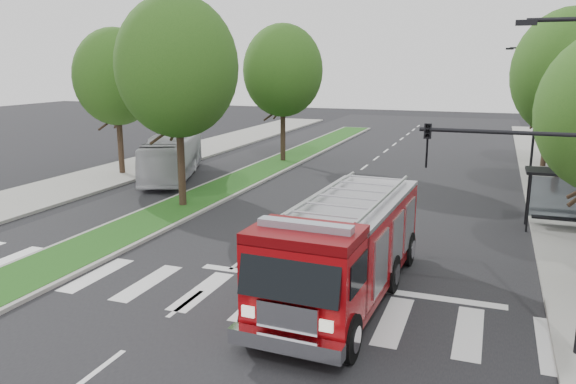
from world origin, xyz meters
name	(u,v)px	position (x,y,z in m)	size (l,w,h in m)	color
ground	(242,261)	(0.00, 0.00, 0.00)	(140.00, 140.00, 0.00)	black
sidewalk_left	(96,179)	(-14.50, 10.00, 0.07)	(5.00, 80.00, 0.15)	gray
median	(273,166)	(-6.00, 18.00, 0.08)	(3.00, 50.00, 0.15)	gray
bus_shelter	(566,184)	(11.20, 8.15, 2.04)	(3.20, 1.60, 2.61)	black
tree_right_mid	(570,74)	(11.50, 14.00, 6.49)	(5.60, 5.60, 9.72)	black
tree_right_far	(551,81)	(11.50, 24.00, 5.84)	(5.00, 5.00, 8.73)	black
tree_median_near	(177,67)	(-6.00, 6.00, 6.81)	(5.80, 5.80, 10.16)	black
tree_median_far	(283,71)	(-6.00, 20.00, 6.49)	(5.60, 5.60, 9.72)	black
tree_left_mid	(116,77)	(-14.00, 12.00, 6.16)	(5.20, 5.20, 9.16)	black
streetlight_right_near	(556,166)	(9.61, -3.50, 4.67)	(4.08, 0.22, 8.00)	black
streetlight_right_far	(534,106)	(10.35, 20.00, 4.48)	(2.11, 0.20, 8.00)	black
fire_engine	(344,248)	(4.25, -1.85, 1.55)	(3.22, 9.46, 3.24)	#610508
city_bus	(173,156)	(-10.51, 12.46, 1.36)	(2.29, 9.77, 2.72)	silver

